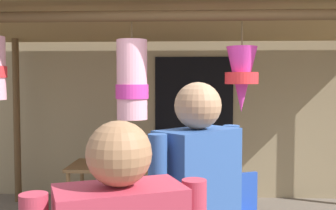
{
  "coord_description": "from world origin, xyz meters",
  "views": [
    {
      "loc": [
        -0.24,
        -3.43,
        1.65
      ],
      "look_at": [
        -0.46,
        0.91,
        1.4
      ],
      "focal_mm": 43.15,
      "sensor_mm": 36.0,
      "label": 1
    }
  ],
  "objects": [
    {
      "name": "shop_facade",
      "position": [
        -0.0,
        2.41,
        2.26
      ],
      "size": [
        11.1,
        0.29,
        4.53
      ],
      "color": "#9E8966",
      "rests_on": "ground_plane"
    },
    {
      "name": "market_stall_canopy",
      "position": [
        -0.25,
        0.99,
        2.21
      ],
      "size": [
        5.1,
        2.18,
        2.53
      ],
      "color": "brown",
      "rests_on": "ground_plane"
    },
    {
      "name": "display_table",
      "position": [
        -1.11,
        1.37,
        0.58
      ],
      "size": [
        1.1,
        0.7,
        0.65
      ],
      "color": "brown",
      "rests_on": "ground_plane"
    },
    {
      "name": "flower_heap_on_table",
      "position": [
        -1.01,
        1.36,
        0.73
      ],
      "size": [
        0.76,
        0.53,
        0.16
      ],
      "color": "#D13399",
      "rests_on": "display_table"
    }
  ]
}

